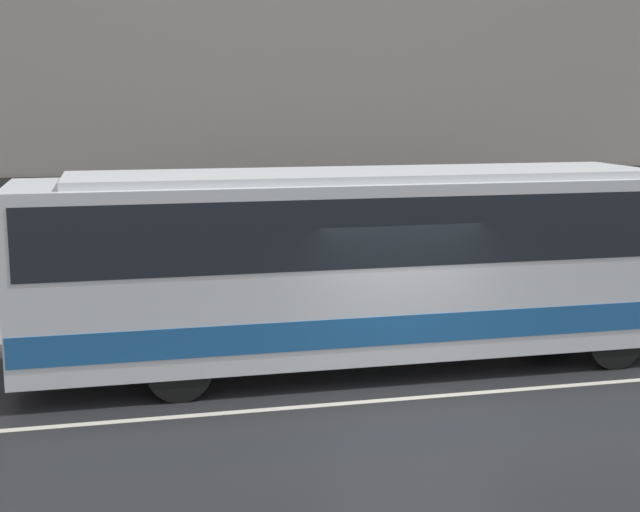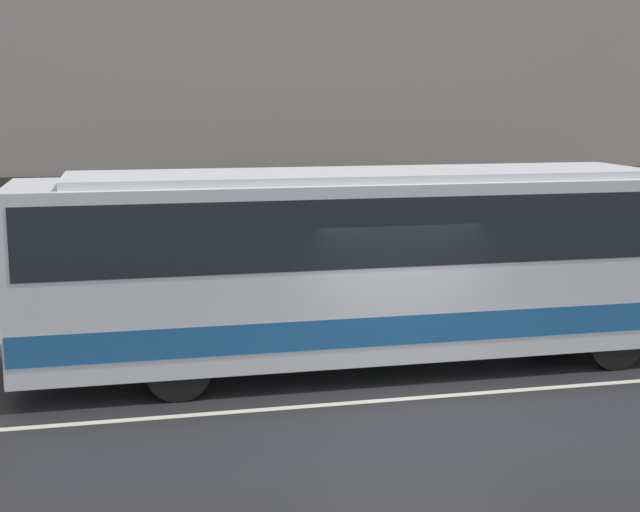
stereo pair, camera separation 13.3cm
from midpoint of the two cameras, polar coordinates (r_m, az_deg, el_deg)
name	(u,v)px [view 2 (the right image)]	position (r m, az deg, el deg)	size (l,w,h in m)	color
ground_plane	(411,399)	(13.36, 6.10, -9.06)	(60.00, 60.00, 0.00)	#262628
sidewalk	(325,309)	(18.47, 0.56, -3.43)	(60.00, 3.11, 0.12)	gray
building_facade	(308,51)	(19.65, -0.58, 12.98)	(60.00, 0.35, 11.14)	gray
lane_stripe	(411,398)	(13.35, 6.10, -9.05)	(54.00, 0.14, 0.01)	beige
transit_bus	(365,257)	(14.52, 3.17, -0.07)	(11.06, 2.56, 3.22)	silver
pedestrian_waiting	(373,267)	(18.47, 3.59, -0.72)	(0.36, 0.36, 1.71)	#1E5933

